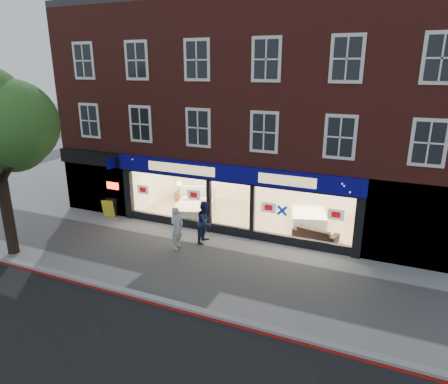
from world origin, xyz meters
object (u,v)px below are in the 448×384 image
Objects in this scene: a_board at (110,208)px; pedestrian_grey at (177,228)px; display_bed at (194,209)px; mattress_stack at (308,220)px; pedestrian_blue at (205,222)px; sofa at (316,233)px.

pedestrian_grey is at bearing -34.43° from a_board.
display_bed is 1.18× the size of mattress_stack.
a_board is 5.88m from pedestrian_blue.
pedestrian_blue is (-3.79, -3.22, 0.45)m from mattress_stack.
pedestrian_blue is at bearing -70.26° from display_bed.
pedestrian_grey is at bearing -137.19° from mattress_stack.
pedestrian_blue reaches higher than a_board.
pedestrian_blue reaches higher than pedestrian_grey.
pedestrian_grey is 0.97× the size of pedestrian_blue.
pedestrian_grey reaches higher than a_board.
display_bed is 6.22m from sofa.
display_bed is 3.05m from pedestrian_blue.
pedestrian_grey is 1.30m from pedestrian_blue.
pedestrian_blue is at bearing 35.04° from sofa.
sofa is 1.06× the size of pedestrian_grey.
a_board is (-4.01, -1.63, 0.02)m from display_bed.
mattress_stack is 5.00m from pedestrian_blue.
sofa is 4.85m from pedestrian_blue.
pedestrian_grey reaches higher than mattress_stack.
a_board is 5.35m from pedestrian_grey.
pedestrian_grey reaches higher than display_bed.
pedestrian_grey is at bearing 142.85° from pedestrian_blue.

